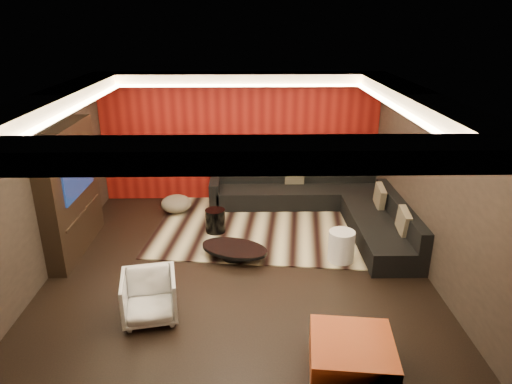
{
  "coord_description": "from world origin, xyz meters",
  "views": [
    {
      "loc": [
        0.17,
        -6.68,
        3.86
      ],
      "look_at": [
        0.3,
        0.6,
        1.05
      ],
      "focal_mm": 32.0,
      "sensor_mm": 36.0,
      "label": 1
    }
  ],
  "objects_px": {
    "drum_stool": "(215,221)",
    "sectional_sofa": "(325,205)",
    "coffee_table": "(235,252)",
    "armchair": "(150,297)",
    "white_side_table": "(341,246)",
    "orange_ottoman": "(352,357)"
  },
  "relations": [
    {
      "from": "armchair",
      "to": "drum_stool",
      "type": "bearing_deg",
      "value": 63.97
    },
    {
      "from": "drum_stool",
      "to": "orange_ottoman",
      "type": "relative_size",
      "value": 0.47
    },
    {
      "from": "white_side_table",
      "to": "coffee_table",
      "type": "bearing_deg",
      "value": 176.36
    },
    {
      "from": "drum_stool",
      "to": "armchair",
      "type": "relative_size",
      "value": 0.61
    },
    {
      "from": "coffee_table",
      "to": "drum_stool",
      "type": "relative_size",
      "value": 2.61
    },
    {
      "from": "sectional_sofa",
      "to": "coffee_table",
      "type": "bearing_deg",
      "value": -137.01
    },
    {
      "from": "white_side_table",
      "to": "sectional_sofa",
      "type": "relative_size",
      "value": 0.15
    },
    {
      "from": "white_side_table",
      "to": "orange_ottoman",
      "type": "relative_size",
      "value": 0.58
    },
    {
      "from": "white_side_table",
      "to": "drum_stool",
      "type": "bearing_deg",
      "value": 152.52
    },
    {
      "from": "armchair",
      "to": "coffee_table",
      "type": "bearing_deg",
      "value": 44.85
    },
    {
      "from": "armchair",
      "to": "sectional_sofa",
      "type": "xyz_separation_m",
      "value": [
        2.91,
        3.3,
        -0.07
      ]
    },
    {
      "from": "sectional_sofa",
      "to": "drum_stool",
      "type": "bearing_deg",
      "value": -163.08
    },
    {
      "from": "white_side_table",
      "to": "armchair",
      "type": "height_order",
      "value": "armchair"
    },
    {
      "from": "coffee_table",
      "to": "orange_ottoman",
      "type": "xyz_separation_m",
      "value": [
        1.41,
        -2.68,
        0.09
      ]
    },
    {
      "from": "coffee_table",
      "to": "orange_ottoman",
      "type": "distance_m",
      "value": 3.03
    },
    {
      "from": "coffee_table",
      "to": "drum_stool",
      "type": "distance_m",
      "value": 1.1
    },
    {
      "from": "drum_stool",
      "to": "sectional_sofa",
      "type": "bearing_deg",
      "value": 16.92
    },
    {
      "from": "orange_ottoman",
      "to": "sectional_sofa",
      "type": "distance_m",
      "value": 4.38
    },
    {
      "from": "coffee_table",
      "to": "armchair",
      "type": "bearing_deg",
      "value": -124.26
    },
    {
      "from": "coffee_table",
      "to": "sectional_sofa",
      "type": "bearing_deg",
      "value": 42.99
    },
    {
      "from": "coffee_table",
      "to": "armchair",
      "type": "height_order",
      "value": "armchair"
    },
    {
      "from": "white_side_table",
      "to": "orange_ottoman",
      "type": "xyz_separation_m",
      "value": [
        -0.37,
        -2.57,
        -0.06
      ]
    }
  ]
}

